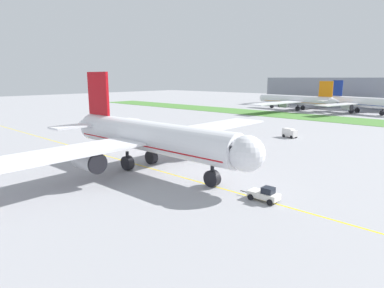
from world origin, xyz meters
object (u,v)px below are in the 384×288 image
at_px(traffic_cone_near_nose, 49,159).
at_px(parked_airliner_far_left, 297,100).
at_px(ground_crew_wingwalker_port, 95,162).
at_px(pushback_tug, 265,194).
at_px(service_truck_baggage_loader, 290,133).
at_px(parked_airliner_far_centre, 359,102).
at_px(airliner_foreground, 148,137).

height_order(traffic_cone_near_nose, parked_airliner_far_left, parked_airliner_far_left).
bearing_deg(ground_crew_wingwalker_port, parked_airliner_far_left, 99.51).
distance_m(ground_crew_wingwalker_port, parked_airliner_far_left, 144.41).
bearing_deg(pushback_tug, parked_airliner_far_left, 113.52).
xyz_separation_m(pushback_tug, traffic_cone_near_nose, (-47.74, -11.04, -0.74)).
distance_m(ground_crew_wingwalker_port, service_truck_baggage_loader, 60.31).
relative_size(traffic_cone_near_nose, service_truck_baggage_loader, 0.12).
distance_m(traffic_cone_near_nose, parked_airliner_far_centre, 152.66).
height_order(traffic_cone_near_nose, service_truck_baggage_loader, service_truck_baggage_loader).
relative_size(pushback_tug, parked_airliner_far_centre, 0.11).
relative_size(pushback_tug, ground_crew_wingwalker_port, 3.66).
bearing_deg(pushback_tug, traffic_cone_near_nose, -166.98).
relative_size(airliner_foreground, service_truck_baggage_loader, 16.67).
bearing_deg(parked_airliner_far_centre, pushback_tug, -78.79).
relative_size(ground_crew_wingwalker_port, service_truck_baggage_loader, 0.36).
distance_m(airliner_foreground, parked_airliner_far_centre, 140.71).
bearing_deg(airliner_foreground, pushback_tug, 1.06).
height_order(airliner_foreground, pushback_tug, airliner_foreground).
relative_size(traffic_cone_near_nose, parked_airliner_far_left, 0.01).
distance_m(airliner_foreground, service_truck_baggage_loader, 52.59).
height_order(parked_airliner_far_left, parked_airliner_far_centre, parked_airliner_far_centre).
xyz_separation_m(traffic_cone_near_nose, parked_airliner_far_centre, (19.95, 151.26, 5.35)).
distance_m(service_truck_baggage_loader, parked_airliner_far_centre, 88.86).
bearing_deg(service_truck_baggage_loader, pushback_tug, -67.35).
bearing_deg(airliner_foreground, service_truck_baggage_loader, 85.00).
height_order(airliner_foreground, parked_airliner_far_left, airliner_foreground).
distance_m(traffic_cone_near_nose, service_truck_baggage_loader, 67.97).
bearing_deg(parked_airliner_far_centre, parked_airliner_far_left, -170.88).
height_order(pushback_tug, traffic_cone_near_nose, pushback_tug).
bearing_deg(airliner_foreground, traffic_cone_near_nose, -153.96).
bearing_deg(parked_airliner_far_left, parked_airliner_far_centre, 9.12).
bearing_deg(service_truck_baggage_loader, ground_crew_wingwalker_port, -102.87).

